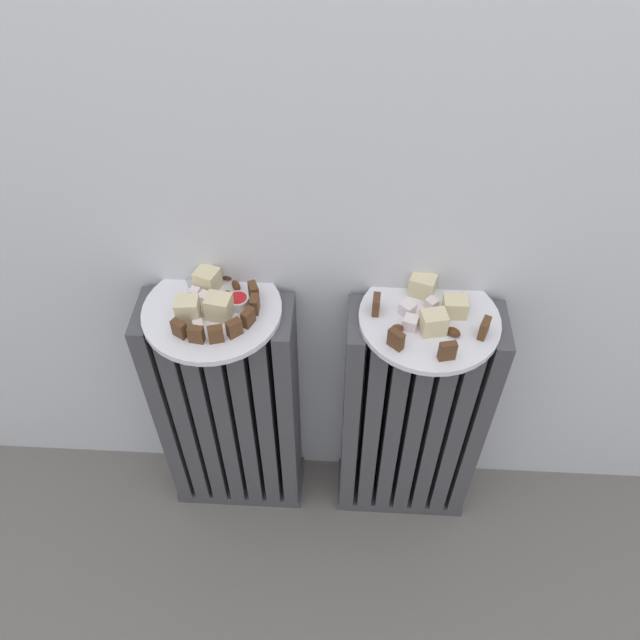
% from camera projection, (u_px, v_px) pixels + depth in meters
% --- Properties ---
extents(ground_plane, '(6.00, 6.00, 0.00)m').
position_uv_depth(ground_plane, '(313.00, 595.00, 1.47)').
color(ground_plane, slate).
extents(radiator_left, '(0.31, 0.13, 0.64)m').
position_uv_depth(radiator_left, '(230.00, 413.00, 1.43)').
color(radiator_left, '#47474C').
rests_on(radiator_left, ground_plane).
extents(radiator_right, '(0.31, 0.13, 0.64)m').
position_uv_depth(radiator_right, '(411.00, 421.00, 1.42)').
color(radiator_right, '#47474C').
rests_on(radiator_right, ground_plane).
extents(plate_left, '(0.26, 0.26, 0.01)m').
position_uv_depth(plate_left, '(212.00, 311.00, 1.19)').
color(plate_left, white).
rests_on(plate_left, radiator_left).
extents(plate_right, '(0.26, 0.26, 0.01)m').
position_uv_depth(plate_right, '(429.00, 319.00, 1.18)').
color(plate_right, white).
rests_on(plate_right, radiator_right).
extents(dark_cake_slice_left_0, '(0.03, 0.03, 0.03)m').
position_uv_depth(dark_cake_slice_left_0, '(179.00, 329.00, 1.13)').
color(dark_cake_slice_left_0, '#56351E').
rests_on(dark_cake_slice_left_0, plate_left).
extents(dark_cake_slice_left_1, '(0.03, 0.02, 0.03)m').
position_uv_depth(dark_cake_slice_left_1, '(196.00, 334.00, 1.12)').
color(dark_cake_slice_left_1, '#56351E').
rests_on(dark_cake_slice_left_1, plate_left).
extents(dark_cake_slice_left_2, '(0.03, 0.02, 0.03)m').
position_uv_depth(dark_cake_slice_left_2, '(216.00, 334.00, 1.12)').
color(dark_cake_slice_left_2, '#56351E').
rests_on(dark_cake_slice_left_2, plate_left).
extents(dark_cake_slice_left_3, '(0.03, 0.03, 0.03)m').
position_uv_depth(dark_cake_slice_left_3, '(234.00, 328.00, 1.13)').
color(dark_cake_slice_left_3, '#56351E').
rests_on(dark_cake_slice_left_3, plate_left).
extents(dark_cake_slice_left_4, '(0.03, 0.03, 0.03)m').
position_uv_depth(dark_cake_slice_left_4, '(248.00, 317.00, 1.15)').
color(dark_cake_slice_left_4, '#56351E').
rests_on(dark_cake_slice_left_4, plate_left).
extents(dark_cake_slice_left_5, '(0.02, 0.03, 0.03)m').
position_uv_depth(dark_cake_slice_left_5, '(255.00, 304.00, 1.17)').
color(dark_cake_slice_left_5, '#56351E').
rests_on(dark_cake_slice_left_5, plate_left).
extents(dark_cake_slice_left_6, '(0.02, 0.03, 0.03)m').
position_uv_depth(dark_cake_slice_left_6, '(254.00, 291.00, 1.20)').
color(dark_cake_slice_left_6, '#56351E').
rests_on(dark_cake_slice_left_6, plate_left).
extents(marble_cake_slice_left_0, '(0.05, 0.05, 0.04)m').
position_uv_depth(marble_cake_slice_left_0, '(208.00, 279.00, 1.21)').
color(marble_cake_slice_left_0, beige).
rests_on(marble_cake_slice_left_0, plate_left).
extents(marble_cake_slice_left_1, '(0.04, 0.04, 0.05)m').
position_uv_depth(marble_cake_slice_left_1, '(188.00, 310.00, 1.15)').
color(marble_cake_slice_left_1, beige).
rests_on(marble_cake_slice_left_1, plate_left).
extents(marble_cake_slice_left_2, '(0.05, 0.05, 0.05)m').
position_uv_depth(marble_cake_slice_left_2, '(219.00, 307.00, 1.16)').
color(marble_cake_slice_left_2, beige).
rests_on(marble_cake_slice_left_2, plate_left).
extents(turkish_delight_left_0, '(0.02, 0.02, 0.02)m').
position_uv_depth(turkish_delight_left_0, '(195.00, 293.00, 1.20)').
color(turkish_delight_left_0, white).
rests_on(turkish_delight_left_0, plate_left).
extents(turkish_delight_left_1, '(0.03, 0.03, 0.02)m').
position_uv_depth(turkish_delight_left_1, '(205.00, 298.00, 1.19)').
color(turkish_delight_left_1, white).
rests_on(turkish_delight_left_1, plate_left).
extents(turkish_delight_left_2, '(0.02, 0.02, 0.02)m').
position_uv_depth(turkish_delight_left_2, '(198.00, 326.00, 1.14)').
color(turkish_delight_left_2, white).
rests_on(turkish_delight_left_2, plate_left).
extents(medjool_date_left_0, '(0.02, 0.03, 0.02)m').
position_uv_depth(medjool_date_left_0, '(227.00, 295.00, 1.20)').
color(medjool_date_left_0, '#4C2814').
rests_on(medjool_date_left_0, plate_left).
extents(medjool_date_left_1, '(0.03, 0.03, 0.02)m').
position_uv_depth(medjool_date_left_1, '(236.00, 286.00, 1.22)').
color(medjool_date_left_1, '#4C2814').
rests_on(medjool_date_left_1, plate_left).
extents(medjool_date_left_2, '(0.03, 0.03, 0.02)m').
position_uv_depth(medjool_date_left_2, '(226.00, 276.00, 1.24)').
color(medjool_date_left_2, '#4C2814').
rests_on(medjool_date_left_2, plate_left).
extents(jam_bowl_left, '(0.04, 0.04, 0.02)m').
position_uv_depth(jam_bowl_left, '(238.00, 301.00, 1.18)').
color(jam_bowl_left, white).
rests_on(jam_bowl_left, plate_left).
extents(dark_cake_slice_right_0, '(0.02, 0.03, 0.04)m').
position_uv_depth(dark_cake_slice_right_0, '(376.00, 305.00, 1.17)').
color(dark_cake_slice_right_0, '#56351E').
rests_on(dark_cake_slice_right_0, plate_right).
extents(dark_cake_slice_right_1, '(0.03, 0.03, 0.04)m').
position_uv_depth(dark_cake_slice_right_1, '(396.00, 339.00, 1.11)').
color(dark_cake_slice_right_1, '#56351E').
rests_on(dark_cake_slice_right_1, plate_right).
extents(dark_cake_slice_right_2, '(0.03, 0.02, 0.04)m').
position_uv_depth(dark_cake_slice_right_2, '(447.00, 351.00, 1.09)').
color(dark_cake_slice_right_2, '#56351E').
rests_on(dark_cake_slice_right_2, plate_right).
extents(dark_cake_slice_right_3, '(0.02, 0.03, 0.04)m').
position_uv_depth(dark_cake_slice_right_3, '(484.00, 328.00, 1.13)').
color(dark_cake_slice_right_3, '#56351E').
rests_on(dark_cake_slice_right_3, plate_right).
extents(marble_cake_slice_right_0, '(0.05, 0.04, 0.04)m').
position_uv_depth(marble_cake_slice_right_0, '(433.00, 322.00, 1.13)').
color(marble_cake_slice_right_0, beige).
rests_on(marble_cake_slice_right_0, plate_right).
extents(marble_cake_slice_right_1, '(0.04, 0.04, 0.04)m').
position_uv_depth(marble_cake_slice_right_1, '(455.00, 307.00, 1.17)').
color(marble_cake_slice_right_1, beige).
rests_on(marble_cake_slice_right_1, plate_right).
extents(marble_cake_slice_right_2, '(0.06, 0.05, 0.04)m').
position_uv_depth(marble_cake_slice_right_2, '(422.00, 285.00, 1.20)').
color(marble_cake_slice_right_2, beige).
rests_on(marble_cake_slice_right_2, plate_right).
extents(turkish_delight_right_0, '(0.03, 0.03, 0.02)m').
position_uv_depth(turkish_delight_right_0, '(408.00, 309.00, 1.17)').
color(turkish_delight_right_0, white).
rests_on(turkish_delight_right_0, plate_right).
extents(turkish_delight_right_1, '(0.03, 0.03, 0.02)m').
position_uv_depth(turkish_delight_right_1, '(411.00, 323.00, 1.15)').
color(turkish_delight_right_1, white).
rests_on(turkish_delight_right_1, plate_right).
extents(turkish_delight_right_2, '(0.03, 0.03, 0.02)m').
position_uv_depth(turkish_delight_right_2, '(432.00, 304.00, 1.18)').
color(turkish_delight_right_2, white).
rests_on(turkish_delight_right_2, plate_right).
extents(medjool_date_right_0, '(0.03, 0.03, 0.02)m').
position_uv_depth(medjool_date_right_0, '(397.00, 329.00, 1.14)').
color(medjool_date_right_0, '#4C2814').
rests_on(medjool_date_right_0, plate_right).
extents(medjool_date_right_1, '(0.03, 0.03, 0.01)m').
position_uv_depth(medjool_date_right_1, '(454.00, 332.00, 1.14)').
color(medjool_date_right_1, '#4C2814').
rests_on(medjool_date_right_1, plate_right).
extents(medjool_date_right_2, '(0.02, 0.03, 0.02)m').
position_uv_depth(medjool_date_right_2, '(463.00, 299.00, 1.19)').
color(medjool_date_right_2, '#4C2814').
rests_on(medjool_date_right_2, plate_right).
extents(fork, '(0.06, 0.10, 0.00)m').
position_uv_depth(fork, '(197.00, 294.00, 1.21)').
color(fork, '#B7B7BC').
rests_on(fork, plate_left).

